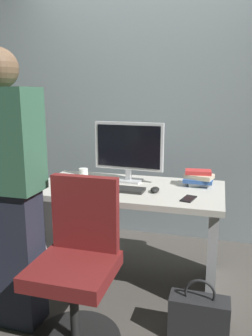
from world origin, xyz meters
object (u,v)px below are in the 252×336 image
object	(u,v)px
cup_by_monitor	(83,174)
desk	(128,217)
monitor	(129,149)
keyboard	(114,188)
cup_near_keyboard	(68,181)
handbag	(199,317)
person_at_desk	(8,192)
mouse	(155,190)
book_stack	(199,178)
cell_phone	(189,199)
office_chair	(77,270)

from	to	relation	value
cup_by_monitor	desk	bearing A→B (deg)	-18.22
cup_by_monitor	monitor	bearing A→B (deg)	1.48
monitor	keyboard	world-z (taller)	monitor
desk	cup_near_keyboard	size ratio (longest dim) A/B	14.61
handbag	cup_by_monitor	bearing A→B (deg)	145.98
keyboard	handbag	bearing A→B (deg)	-31.35
person_at_desk	mouse	bearing A→B (deg)	37.45
mouse	book_stack	world-z (taller)	book_stack
monitor	mouse	bearing A→B (deg)	-41.86
cell_phone	handbag	bearing A→B (deg)	-58.15
desk	keyboard	distance (m)	0.27
cup_near_keyboard	cell_phone	distance (m)	0.87
book_stack	monitor	bearing A→B (deg)	-177.32
person_at_desk	cell_phone	world-z (taller)	person_at_desk
mouse	book_stack	size ratio (longest dim) A/B	0.45
cup_near_keyboard	cup_by_monitor	xyz separation A→B (m)	(0.01, 0.26, -0.00)
cup_near_keyboard	handbag	bearing A→B (deg)	-21.83
office_chair	monitor	size ratio (longest dim) A/B	1.74
monitor	keyboard	size ratio (longest dim) A/B	1.26
cup_near_keyboard	monitor	bearing A→B (deg)	36.01
handbag	person_at_desk	bearing A→B (deg)	-172.92
monitor	keyboard	distance (m)	0.35
keyboard	cell_phone	distance (m)	0.53
desk	cell_phone	bearing A→B (deg)	-22.02
keyboard	book_stack	world-z (taller)	book_stack
desk	cup_by_monitor	xyz separation A→B (m)	(-0.40, 0.13, 0.27)
desk	book_stack	bearing A→B (deg)	18.72
keyboard	cup_near_keyboard	bearing A→B (deg)	-173.97
desk	keyboard	xyz separation A→B (m)	(-0.07, -0.11, 0.24)
cup_by_monitor	cell_phone	distance (m)	0.92
keyboard	mouse	bearing A→B (deg)	6.66
person_at_desk	office_chair	bearing A→B (deg)	-5.09
mouse	book_stack	bearing A→B (deg)	41.93
person_at_desk	desk	bearing A→B (deg)	50.72
monitor	handbag	world-z (taller)	monitor
book_stack	handbag	size ratio (longest dim) A/B	0.59
cup_by_monitor	cell_phone	bearing A→B (deg)	-20.26
keyboard	cup_by_monitor	size ratio (longest dim) A/B	5.15
desk	book_stack	distance (m)	0.60
person_at_desk	cup_by_monitor	world-z (taller)	person_at_desk
office_chair	mouse	size ratio (longest dim) A/B	9.40
handbag	mouse	bearing A→B (deg)	128.64
person_at_desk	cup_by_monitor	distance (m)	0.81
mouse	cell_phone	distance (m)	0.26
keyboard	handbag	xyz separation A→B (m)	(0.64, -0.42, -0.61)
cup_near_keyboard	book_stack	bearing A→B (deg)	18.26
desk	cup_by_monitor	distance (m)	0.50
cup_near_keyboard	handbag	world-z (taller)	cup_near_keyboard
mouse	book_stack	xyz separation A→B (m)	(0.28, 0.25, 0.04)
monitor	handbag	xyz separation A→B (m)	(0.60, -0.67, -0.85)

